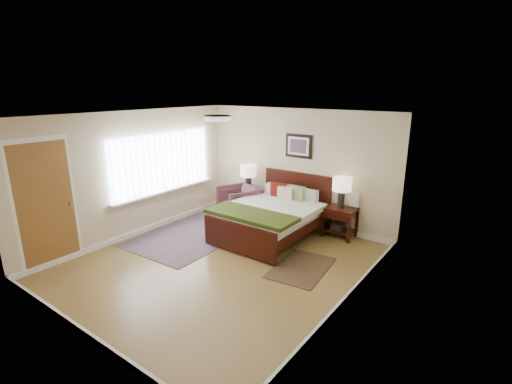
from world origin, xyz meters
TOP-DOWN VIEW (x-y plane):
  - floor at (0.00, 0.00)m, footprint 5.00×5.00m
  - back_wall at (0.00, 2.50)m, footprint 4.50×0.04m
  - front_wall at (0.00, -2.50)m, footprint 4.50×0.04m
  - left_wall at (-2.25, 0.00)m, footprint 0.04×5.00m
  - right_wall at (2.25, 0.00)m, footprint 0.04×5.00m
  - ceiling at (0.00, 0.00)m, footprint 4.50×5.00m
  - window at (-2.20, 0.70)m, footprint 0.11×2.72m
  - door at (-2.23, -1.75)m, footprint 0.06×1.00m
  - ceil_fixture at (0.00, 0.00)m, footprint 0.44×0.44m
  - bed at (0.05, 1.46)m, footprint 1.74×2.10m
  - wall_art at (0.05, 2.47)m, footprint 0.62×0.05m
  - nightstand_left at (-1.14, 2.25)m, footprint 0.49×0.44m
  - nightstand_right at (1.16, 2.26)m, footprint 0.62×0.47m
  - lamp_left at (-1.14, 2.27)m, footprint 0.37×0.37m
  - lamp_right at (1.16, 2.27)m, footprint 0.37×0.37m
  - armchair at (-1.12, 1.88)m, footprint 1.11×1.12m
  - rug_persian at (-1.30, 0.54)m, footprint 1.81×2.50m
  - rug_navy at (1.22, 0.63)m, footprint 0.96×1.33m

SIDE VIEW (x-z plane):
  - floor at x=0.00m, z-range 0.00..0.00m
  - rug_persian at x=-1.30m, z-range 0.00..0.01m
  - rug_navy at x=1.22m, z-range 0.00..0.01m
  - nightstand_right at x=1.16m, z-range 0.07..0.68m
  - armchair at x=-1.12m, z-range 0.00..0.77m
  - nightstand_left at x=-1.14m, z-range 0.17..0.75m
  - bed at x=0.05m, z-range -0.04..1.09m
  - lamp_left at x=-1.14m, z-range 0.71..1.32m
  - lamp_right at x=1.16m, z-range 0.75..1.36m
  - door at x=-2.23m, z-range -0.02..2.16m
  - back_wall at x=0.00m, z-range 0.00..2.50m
  - front_wall at x=0.00m, z-range 0.00..2.50m
  - left_wall at x=-2.25m, z-range 0.00..2.50m
  - right_wall at x=2.25m, z-range 0.00..2.50m
  - window at x=-2.20m, z-range 0.72..2.04m
  - wall_art at x=0.05m, z-range 1.47..1.97m
  - ceil_fixture at x=0.00m, z-range 2.43..2.50m
  - ceiling at x=0.00m, z-range 2.49..2.51m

